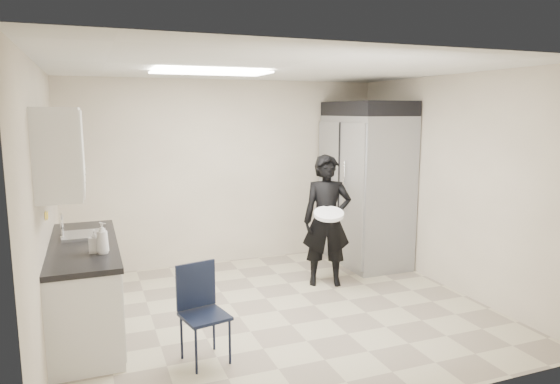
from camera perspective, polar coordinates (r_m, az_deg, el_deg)
name	(u,v)px	position (r m, az deg, el deg)	size (l,w,h in m)	color
floor	(278,311)	(5.63, -0.26, -13.42)	(4.50, 4.50, 0.00)	#B8B091
ceiling	(278,68)	(5.21, -0.28, 13.99)	(4.50, 4.50, 0.00)	silver
back_wall	(228,173)	(7.15, -5.97, 2.22)	(4.50, 4.50, 0.00)	beige
left_wall	(43,209)	(4.95, -25.43, -1.77)	(4.00, 4.00, 0.00)	beige
right_wall	(450,183)	(6.41, 18.89, 0.96)	(4.00, 4.00, 0.00)	beige
ceiling_panel	(211,72)	(5.42, -7.95, 13.41)	(1.20, 0.60, 0.02)	white
lower_counter	(85,290)	(5.35, -21.36, -10.39)	(0.60, 1.90, 0.86)	silver
countertop	(82,245)	(5.22, -21.66, -5.67)	(0.64, 1.95, 0.05)	black
sink	(85,240)	(5.46, -21.42, -5.16)	(0.42, 0.40, 0.14)	gray
faucet	(62,228)	(5.44, -23.62, -3.75)	(0.02, 0.02, 0.24)	silver
upper_cabinets	(61,148)	(5.07, -23.70, 4.58)	(0.35, 1.80, 0.75)	silver
towel_dispenser	(61,160)	(6.24, -23.74, 3.42)	(0.22, 0.30, 0.35)	black
notice_sticker_left	(46,216)	(5.06, -25.22, -2.46)	(0.00, 0.12, 0.07)	yellow
notice_sticker_right	(47,216)	(5.27, -25.04, -2.46)	(0.00, 0.12, 0.07)	yellow
commercial_fridge	(366,190)	(7.23, 9.75, 0.22)	(0.80, 1.35, 2.10)	gray
fridge_compressor	(368,109)	(7.15, 10.01, 9.36)	(0.80, 1.35, 0.20)	black
folding_chair	(205,316)	(4.49, -8.59, -13.87)	(0.37, 0.37, 0.83)	black
man_tuxedo	(327,221)	(6.24, 5.37, -3.28)	(0.60, 0.40, 1.64)	black
bucket_lid	(329,214)	(5.97, 5.60, -2.52)	(0.36, 0.36, 0.04)	silver
soap_bottle_a	(102,238)	(4.73, -19.65, -4.97)	(0.11, 0.11, 0.28)	white
soap_bottle_b	(95,241)	(4.80, -20.44, -5.27)	(0.09, 0.10, 0.21)	#AFAEBB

